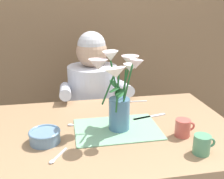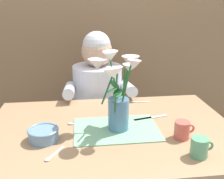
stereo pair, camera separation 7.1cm
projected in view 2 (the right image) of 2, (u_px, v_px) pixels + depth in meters
name	position (u px, v px, depth m)	size (l,w,h in m)	color
wood_panel_backdrop	(96.00, 10.00, 2.07)	(4.00, 0.10, 2.50)	brown
dining_table	(111.00, 146.00, 1.28)	(1.20, 0.80, 0.74)	#9E7A56
seated_person	(98.00, 111.00, 1.88)	(0.45, 0.47, 1.14)	#4C4C56
striped_placemat	(116.00, 129.00, 1.23)	(0.40, 0.28, 0.01)	#7AB289
flower_vase	(118.00, 89.00, 1.17)	(0.27, 0.29, 0.37)	teal
ceramic_bowl	(43.00, 134.00, 1.13)	(0.14, 0.14, 0.06)	#6689A8
dinner_knife	(151.00, 118.00, 1.35)	(0.19, 0.02, 0.01)	silver
tea_cup	(182.00, 130.00, 1.15)	(0.09, 0.07, 0.08)	#CC564C
coffee_cup	(200.00, 147.00, 1.01)	(0.09, 0.07, 0.08)	#569970
spoon_0	(76.00, 124.00, 1.28)	(0.12, 0.04, 0.01)	silver
spoon_1	(137.00, 102.00, 1.57)	(0.12, 0.02, 0.01)	silver
spoon_2	(52.00, 156.00, 1.02)	(0.08, 0.11, 0.01)	silver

